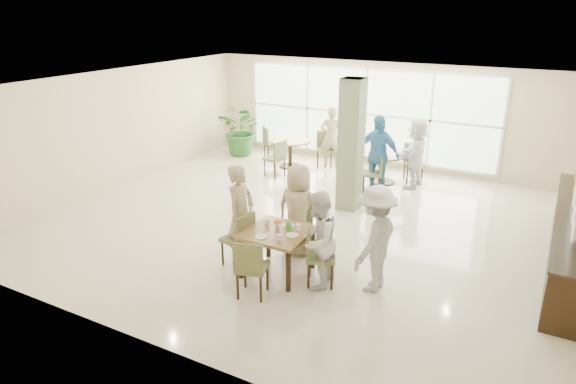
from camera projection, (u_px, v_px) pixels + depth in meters
The scene contains 20 objects.
ground at pixel (308, 223), 10.41m from camera, with size 10.00×10.00×0.00m, color beige.
room_shell at pixel (309, 142), 9.83m from camera, with size 10.00×10.00×10.00m.
window_bank at pixel (365, 114), 13.84m from camera, with size 7.00×0.04×7.00m.
column at pixel (351, 146), 10.74m from camera, with size 0.45×0.45×2.80m, color #707A55.
main_table at pixel (277, 236), 8.27m from camera, with size 1.03×1.03×0.75m.
round_table_left at pixel (290, 146), 13.88m from camera, with size 1.13×1.13×0.75m.
round_table_right at pixel (384, 160), 12.64m from camera, with size 1.15×1.15×0.75m.
chairs_main_table at pixel (277, 247), 8.32m from camera, with size 2.07×2.09×0.95m.
chairs_table_left at pixel (291, 150), 13.86m from camera, with size 2.20×1.96×0.95m.
chairs_table_right at pixel (382, 163), 12.71m from camera, with size 2.06×1.96×0.95m.
tabletop_clutter at pixel (280, 228), 8.21m from camera, with size 0.72×0.79×0.21m.
buffet_counter at pixel (574, 236), 8.53m from camera, with size 0.64×4.70×1.95m.
potted_plant at pixel (242, 130), 14.93m from camera, with size 1.33×1.33×1.48m, color #295E25.
teen_left at pixel (241, 214), 8.62m from camera, with size 0.63×0.41×1.72m, color tan.
teen_far at pixel (298, 210), 8.93m from camera, with size 0.80×0.44×1.64m, color tan.
teen_right at pixel (318, 240), 7.85m from camera, with size 0.76×0.59×1.57m, color white.
teen_standing at pixel (375, 239), 7.75m from camera, with size 1.09×0.63×1.69m, color #B3B3B5.
adult_a at pixel (377, 155), 11.80m from camera, with size 1.09×0.62×1.85m, color teal.
adult_b at pixel (416, 153), 12.26m from camera, with size 1.56×0.67×1.68m, color white.
adult_standing at pixel (331, 137), 13.76m from camera, with size 0.61×0.40×1.67m, color tan.
Camera 1 is at (4.22, -8.59, 4.18)m, focal length 32.00 mm.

